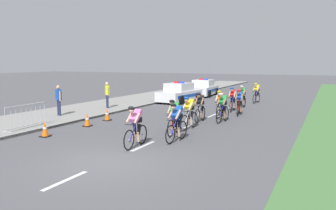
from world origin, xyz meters
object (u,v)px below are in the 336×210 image
Objects in this scene: cyclist_fourth at (189,112)px; spectator_closest at (107,93)px; cyclist_eleventh at (257,93)px; spectator_middle at (59,98)px; cyclist_second at (176,121)px; cyclist_sixth at (200,107)px; police_car_nearest at (180,93)px; cyclist_seventh at (239,102)px; cyclist_third at (174,116)px; cyclist_tenth at (233,99)px; traffic_cone_near at (87,120)px; police_car_second at (204,88)px; traffic_cone_mid at (45,129)px; cyclist_eighth at (220,103)px; traffic_cone_far at (107,115)px; cyclist_ninth at (242,96)px; cyclist_lead at (135,126)px; crowd_barrier_front at (26,117)px; cyclist_fifth at (223,107)px.

cyclist_fourth is 8.09m from spectator_closest.
spectator_middle is (-8.50, -11.61, 0.30)m from cyclist_eleventh.
cyclist_second is 1.00× the size of cyclist_sixth.
cyclist_seventh is at bearing -38.18° from police_car_nearest.
cyclist_third is 1.00× the size of cyclist_fourth.
cyclist_fourth is 1.00× the size of cyclist_sixth.
cyclist_sixth is 3.29m from cyclist_seventh.
traffic_cone_near is at bearing -121.65° from cyclist_tenth.
cyclist_eleventh is 2.69× the size of traffic_cone_near.
spectator_closest is (-2.49, -11.37, 0.40)m from police_car_second.
cyclist_eighth is at bearing 57.63° from traffic_cone_mid.
cyclist_seventh is 0.38× the size of police_car_nearest.
cyclist_second is 1.00× the size of cyclist_eighth.
police_car_nearest is at bearing 89.79° from traffic_cone_far.
cyclist_ninth is at bearing 62.29° from traffic_cone_near.
cyclist_eleventh is 12.54m from traffic_cone_far.
cyclist_lead is 1.00× the size of cyclist_third.
police_car_nearest is (-5.49, -1.90, -0.11)m from cyclist_eleventh.
traffic_cone_far is (-4.27, 4.14, -0.48)m from cyclist_lead.
police_car_second is at bearing 109.12° from cyclist_sixth.
cyclist_ninth is 1.00× the size of cyclist_tenth.
cyclist_ninth is 8.54m from police_car_second.
crowd_barrier_front is at bearing -95.15° from police_car_second.
cyclist_fifth is at bearing 21.23° from traffic_cone_far.
spectator_closest is at bearing 107.91° from traffic_cone_mid.
cyclist_fourth is 2.69× the size of traffic_cone_far.
police_car_nearest reaches higher than cyclist_second.
cyclist_fourth is 4.90m from traffic_cone_near.
cyclist_second is 2.69× the size of traffic_cone_near.
cyclist_eleventh is 16.62m from crowd_barrier_front.
spectator_middle reaches higher than traffic_cone_mid.
cyclist_eighth is 1.03× the size of spectator_middle.
cyclist_lead is at bearing -97.25° from cyclist_fourth.
cyclist_eleventh is 6.53m from police_car_second.
traffic_cone_mid is 8.14m from spectator_closest.
cyclist_fifth and cyclist_seventh have the same top height.
cyclist_eleventh reaches higher than traffic_cone_far.
cyclist_fifth is at bearing -81.94° from cyclist_tenth.
cyclist_sixth and cyclist_seventh have the same top height.
police_car_second is at bearing 89.86° from traffic_cone_far.
cyclist_third is at bearing -93.92° from cyclist_eleventh.
police_car_second reaches higher than cyclist_lead.
cyclist_lead is 15.43m from cyclist_eleventh.
cyclist_tenth is at bearing 90.14° from cyclist_eighth.
cyclist_fourth is at bearing 0.76° from spectator_middle.
crowd_barrier_front is 4.11m from traffic_cone_far.
cyclist_tenth is at bearing 83.69° from cyclist_sixth.
spectator_middle reaches higher than cyclist_eleventh.
cyclist_ninth is (0.70, 6.23, 0.00)m from cyclist_sixth.
cyclist_ninth is 0.38× the size of police_car_second.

